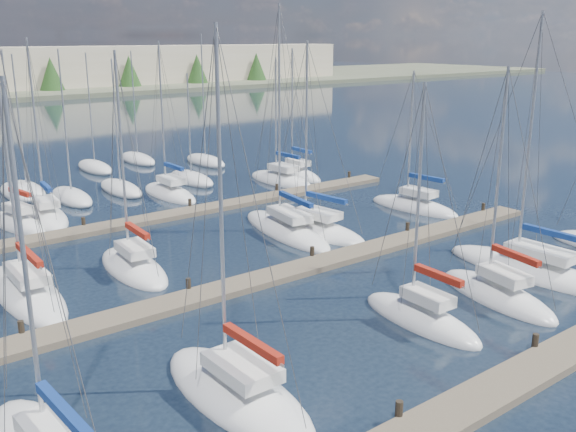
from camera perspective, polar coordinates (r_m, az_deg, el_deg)
ground at (r=72.93m, az=-22.87°, el=4.72°), size 400.00×400.00×0.00m
dock_near at (r=24.84m, az=17.83°, el=-14.62°), size 44.00×1.93×1.10m
dock_mid at (r=33.70m, az=-2.11°, el=-5.57°), size 44.00×1.93×1.10m
dock_far at (r=45.23m, az=-12.56°, el=-0.34°), size 44.00×1.93×1.10m
sailboat_j at (r=36.15m, az=-13.56°, el=-4.46°), size 3.02×7.45×12.45m
sailboat_q at (r=56.31m, az=-0.64°, el=3.21°), size 2.96×7.83×11.38m
sailboat_n at (r=46.80m, az=-22.91°, el=-0.63°), size 3.19×6.96×12.40m
sailboat_k at (r=41.81m, az=-0.19°, el=-1.23°), size 4.24×10.37×15.04m
sailboat_m at (r=48.39m, az=11.13°, el=0.82°), size 3.03×7.73×10.76m
sailboat_l at (r=41.90m, az=2.28°, el=-1.22°), size 3.78×8.77×12.86m
sailboat_d at (r=29.65m, az=11.73°, el=-8.92°), size 2.39×6.77×11.30m
sailboat_i at (r=34.30m, az=-22.17°, el=-6.33°), size 2.91×9.48×15.19m
sailboat_o at (r=47.79m, az=-20.64°, el=-0.08°), size 3.24×7.08×13.04m
sailboat_e at (r=33.15m, az=18.08°, el=-6.69°), size 3.71×7.59×11.81m
sailboat_c at (r=23.70m, az=-4.60°, el=-15.35°), size 3.07×8.14×13.55m
sailboat_p at (r=52.38m, az=-10.47°, el=2.00°), size 2.60×7.48×12.77m
sailboat_r at (r=58.75m, az=0.69°, el=3.76°), size 2.56×7.34×12.08m
sailboat_f at (r=37.13m, az=20.78°, el=-4.54°), size 3.05×10.26×14.33m
distant_boats at (r=56.38m, az=-22.66°, el=2.12°), size 36.93×20.75×13.30m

